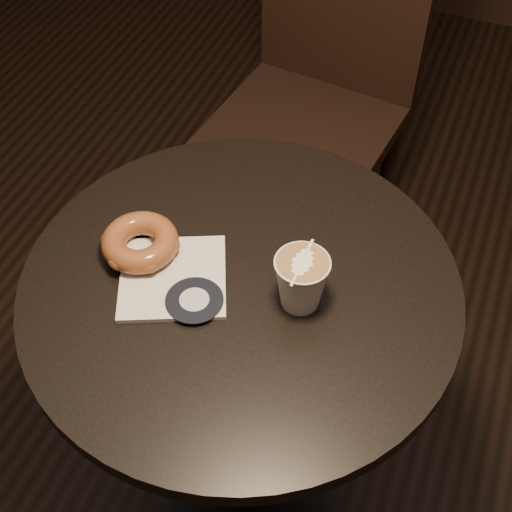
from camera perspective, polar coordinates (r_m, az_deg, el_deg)
name	(u,v)px	position (r m, az deg, el deg)	size (l,w,h in m)	color
cafe_table	(242,351)	(1.29, -1.13, -7.63)	(0.70, 0.70, 0.75)	black
chair	(324,67)	(1.82, 5.45, 14.85)	(0.48, 0.48, 1.08)	black
pastry_bag	(173,277)	(1.13, -6.67, -1.72)	(0.17, 0.17, 0.01)	silver
doughnut	(140,242)	(1.16, -9.26, 1.10)	(0.13, 0.13, 0.04)	#5F2F18
latte_cup	(301,282)	(1.06, 3.63, -2.10)	(0.08, 0.08, 0.09)	white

